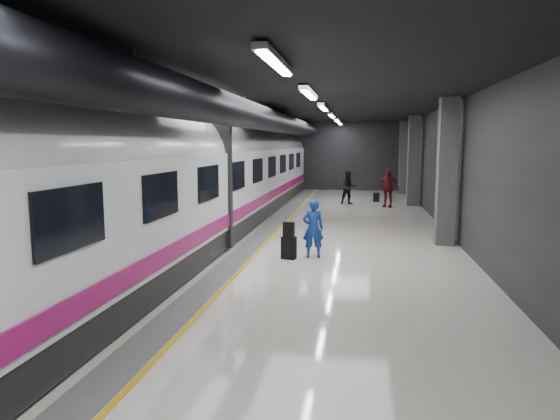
{
  "coord_description": "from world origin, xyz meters",
  "views": [
    {
      "loc": [
        1.95,
        -13.92,
        3.13
      ],
      "look_at": [
        -0.09,
        -1.36,
        1.42
      ],
      "focal_mm": 32.0,
      "sensor_mm": 36.0,
      "label": 1
    }
  ],
  "objects": [
    {
      "name": "platform_hall",
      "position": [
        -0.29,
        0.96,
        3.54
      ],
      "size": [
        10.02,
        40.02,
        4.51
      ],
      "color": "black",
      "rests_on": "ground"
    },
    {
      "name": "suitcase_main",
      "position": [
        0.06,
        -0.75,
        0.31
      ],
      "size": [
        0.42,
        0.32,
        0.61
      ],
      "primitive_type": "cube",
      "rotation": [
        0.0,
        0.0,
        -0.24
      ],
      "color": "black",
      "rests_on": "ground"
    },
    {
      "name": "traveler_far_a",
      "position": [
        1.35,
        11.99,
        0.87
      ],
      "size": [
        1.0,
        0.88,
        1.74
      ],
      "primitive_type": "imported",
      "rotation": [
        0.0,
        0.0,
        0.3
      ],
      "color": "black",
      "rests_on": "ground"
    },
    {
      "name": "train",
      "position": [
        -3.25,
        -0.0,
        2.07
      ],
      "size": [
        3.05,
        38.0,
        4.05
      ],
      "color": "black",
      "rests_on": "ground"
    },
    {
      "name": "shoulder_bag",
      "position": [
        0.05,
        -0.72,
        0.81
      ],
      "size": [
        0.32,
        0.19,
        0.4
      ],
      "primitive_type": "cube",
      "rotation": [
        0.0,
        0.0,
        -0.12
      ],
      "color": "black",
      "rests_on": "suitcase_main"
    },
    {
      "name": "traveler_far_b",
      "position": [
        3.28,
        11.08,
        0.96
      ],
      "size": [
        1.21,
        0.79,
        1.92
      ],
      "primitive_type": "imported",
      "rotation": [
        0.0,
        0.0,
        -0.32
      ],
      "color": "maroon",
      "rests_on": "ground"
    },
    {
      "name": "suitcase_far",
      "position": [
        2.8,
        13.29,
        0.24
      ],
      "size": [
        0.33,
        0.22,
        0.48
      ],
      "primitive_type": "cube",
      "rotation": [
        0.0,
        0.0,
        0.03
      ],
      "color": "black",
      "rests_on": "ground"
    },
    {
      "name": "ground",
      "position": [
        0.0,
        0.0,
        0.0
      ],
      "size": [
        40.0,
        40.0,
        0.0
      ],
      "primitive_type": "plane",
      "color": "silver",
      "rests_on": "ground"
    },
    {
      "name": "traveler_main",
      "position": [
        0.69,
        -0.48,
        0.81
      ],
      "size": [
        0.66,
        0.51,
        1.62
      ],
      "primitive_type": "imported",
      "rotation": [
        0.0,
        0.0,
        3.37
      ],
      "color": "#1651AB",
      "rests_on": "ground"
    }
  ]
}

